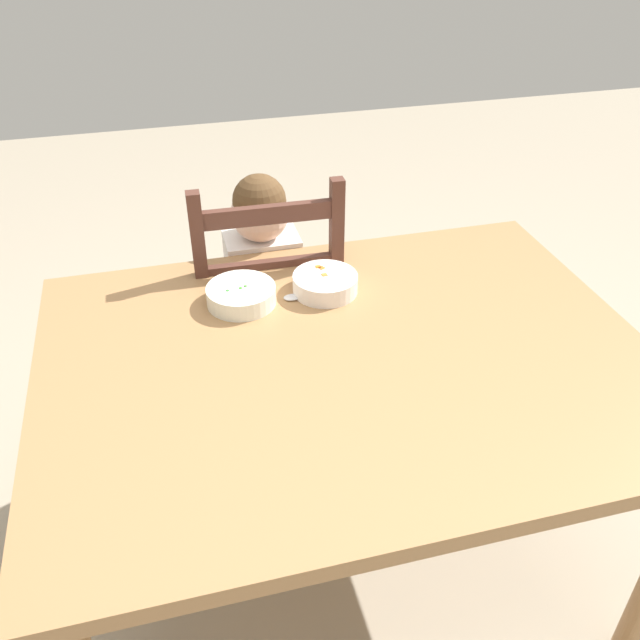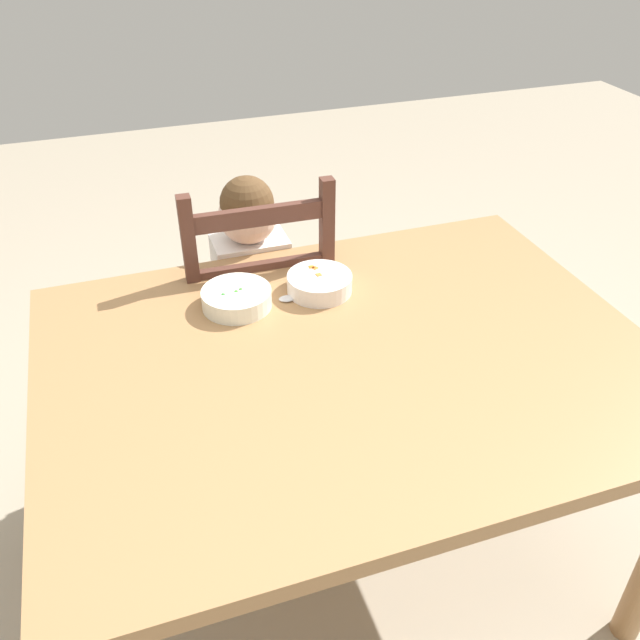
% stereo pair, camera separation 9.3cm
% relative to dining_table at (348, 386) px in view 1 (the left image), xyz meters
% --- Properties ---
extents(ground_plane, '(8.00, 8.00, 0.00)m').
position_rel_dining_table_xyz_m(ground_plane, '(0.00, 0.00, -0.67)').
color(ground_plane, tan).
extents(dining_table, '(1.41, 1.06, 0.76)m').
position_rel_dining_table_xyz_m(dining_table, '(0.00, 0.00, 0.00)').
color(dining_table, '#A27548').
rests_on(dining_table, ground).
extents(dining_chair, '(0.43, 0.43, 1.00)m').
position_rel_dining_table_xyz_m(dining_chair, '(-0.09, 0.57, -0.19)').
color(dining_chair, '#512E24').
rests_on(dining_chair, ground).
extents(child_figure, '(0.32, 0.31, 0.97)m').
position_rel_dining_table_xyz_m(child_figure, '(-0.09, 0.57, -0.03)').
color(child_figure, white).
rests_on(child_figure, ground).
extents(bowl_of_peas, '(0.18, 0.18, 0.05)m').
position_rel_dining_table_xyz_m(bowl_of_peas, '(-0.20, 0.28, 0.12)').
color(bowl_of_peas, white).
rests_on(bowl_of_peas, dining_table).
extents(bowl_of_carrots, '(0.17, 0.17, 0.05)m').
position_rel_dining_table_xyz_m(bowl_of_carrots, '(0.02, 0.28, 0.12)').
color(bowl_of_carrots, white).
rests_on(bowl_of_carrots, dining_table).
extents(spoon, '(0.14, 0.03, 0.01)m').
position_rel_dining_table_xyz_m(spoon, '(-0.05, 0.26, 0.10)').
color(spoon, silver).
rests_on(spoon, dining_table).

